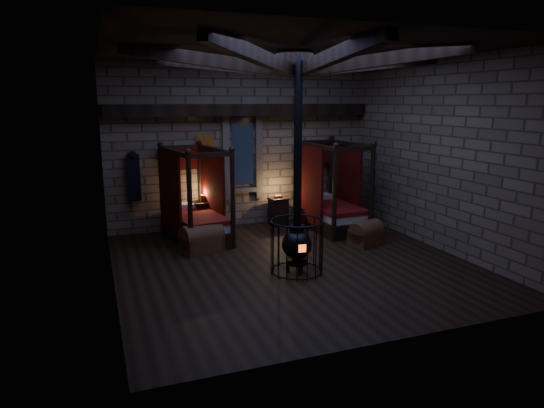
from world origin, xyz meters
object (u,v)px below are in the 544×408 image
object	(u,v)px
trunk_left	(202,239)
stove	(297,241)
bed_left	(195,218)
trunk_right	(366,234)
bed_right	(330,208)

from	to	relation	value
trunk_left	stove	distance (m)	2.44
trunk_left	bed_left	bearing A→B (deg)	69.09
bed_left	trunk_right	distance (m)	4.05
bed_right	trunk_right	world-z (taller)	bed_right
bed_right	trunk_right	size ratio (longest dim) A/B	2.48
trunk_right	stove	world-z (taller)	stove
bed_right	trunk_right	distance (m)	1.63
trunk_left	trunk_right	size ratio (longest dim) A/B	1.11
bed_right	trunk_left	distance (m)	3.69
bed_left	bed_right	bearing A→B (deg)	-11.76
bed_left	stove	size ratio (longest dim) A/B	0.55
trunk_left	stove	bearing A→B (deg)	-69.98
bed_right	stove	size ratio (longest dim) A/B	0.55
stove	trunk_left	bearing A→B (deg)	128.56
bed_right	trunk_right	bearing A→B (deg)	-87.56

